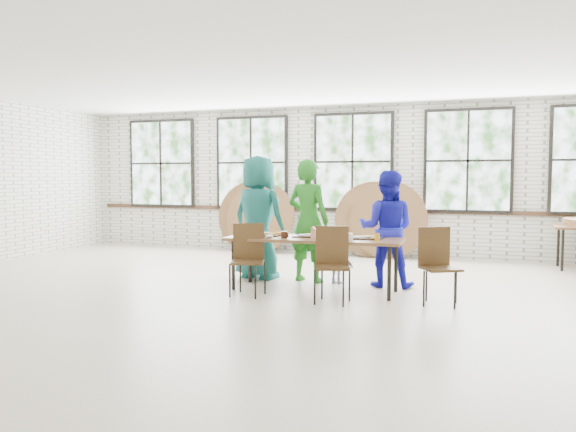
{
  "coord_description": "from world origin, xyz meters",
  "views": [
    {
      "loc": [
        2.42,
        -6.68,
        1.57
      ],
      "look_at": [
        0.0,
        0.4,
        1.05
      ],
      "focal_mm": 35.0,
      "sensor_mm": 36.0,
      "label": 1
    }
  ],
  "objects": [
    {
      "name": "adult_teal",
      "position": [
        -0.8,
        1.34,
        0.95
      ],
      "size": [
        1.05,
        0.82,
        1.9
      ],
      "primitive_type": "imported",
      "rotation": [
        0.0,
        0.0,
        2.89
      ],
      "color": "#1A655F",
      "rests_on": "ground"
    },
    {
      "name": "room",
      "position": [
        0.0,
        4.44,
        1.83
      ],
      "size": [
        12.0,
        12.0,
        12.0
      ],
      "color": "beige",
      "rests_on": "ground"
    },
    {
      "name": "adult_green",
      "position": [
        0.0,
        1.34,
        0.92
      ],
      "size": [
        0.75,
        0.58,
        1.84
      ],
      "primitive_type": "imported",
      "rotation": [
        0.0,
        0.0,
        2.91
      ],
      "color": "#247B20",
      "rests_on": "ground"
    },
    {
      "name": "toddler",
      "position": [
        0.45,
        1.34,
        0.37
      ],
      "size": [
        0.53,
        0.37,
        0.75
      ],
      "primitive_type": "imported",
      "rotation": [
        0.0,
        0.0,
        2.94
      ],
      "color": "#1A133E",
      "rests_on": "ground"
    },
    {
      "name": "chair_spare",
      "position": [
        1.94,
        0.45,
        0.56
      ],
      "size": [
        0.57,
        0.56,
        0.95
      ],
      "rotation": [
        0.0,
        0.0,
        0.52
      ],
      "color": "#452E17",
      "rests_on": "ground"
    },
    {
      "name": "chair_near_left",
      "position": [
        -0.49,
        0.19,
        0.56
      ],
      "size": [
        0.53,
        0.52,
        0.95
      ],
      "rotation": [
        0.0,
        0.0,
        0.32
      ],
      "color": "#452E17",
      "rests_on": "ground"
    },
    {
      "name": "adult_blue",
      "position": [
        1.18,
        1.34,
        0.83
      ],
      "size": [
        0.82,
        0.65,
        1.66
      ],
      "primitive_type": "imported",
      "rotation": [
        0.0,
        0.0,
        3.16
      ],
      "color": "#191BB5",
      "rests_on": "ground"
    },
    {
      "name": "dining_table",
      "position": [
        0.28,
        0.69,
        0.69
      ],
      "size": [
        2.42,
        0.88,
        0.74
      ],
      "rotation": [
        0.0,
        0.0,
        0.03
      ],
      "color": "brown",
      "rests_on": "ground"
    },
    {
      "name": "tabletop_clutter",
      "position": [
        0.39,
        0.64,
        0.77
      ],
      "size": [
        1.9,
        0.58,
        0.11
      ],
      "color": "black",
      "rests_on": "dining_table"
    },
    {
      "name": "chair_near_right",
      "position": [
        0.68,
        0.13,
        0.56
      ],
      "size": [
        0.52,
        0.51,
        0.95
      ],
      "rotation": [
        0.0,
        0.0,
        0.28
      ],
      "color": "#452E17",
      "rests_on": "ground"
    },
    {
      "name": "round_tops_leaning",
      "position": [
        -0.71,
        4.21,
        0.73
      ],
      "size": [
        4.4,
        0.48,
        1.49
      ],
      "color": "brown",
      "rests_on": "ground"
    }
  ]
}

